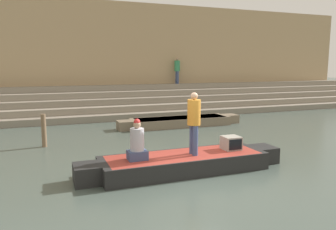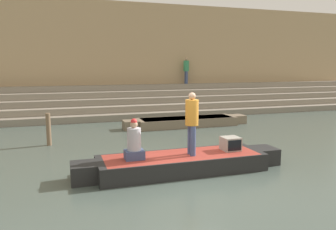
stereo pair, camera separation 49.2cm
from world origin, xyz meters
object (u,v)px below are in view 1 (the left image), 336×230
(tv_set, at_px, (231,143))
(mooring_post, at_px, (44,131))
(rowboat_main, at_px, (184,162))
(person_on_steps, at_px, (177,69))
(person_standing, at_px, (194,119))
(moored_boat_shore, at_px, (181,121))
(person_rowing, at_px, (137,144))

(tv_set, xyz_separation_m, mooring_post, (-4.96, 4.14, -0.07))
(rowboat_main, xyz_separation_m, person_on_steps, (4.48, 11.35, 2.36))
(person_standing, bearing_deg, rowboat_main, 157.85)
(person_standing, height_order, moored_boat_shore, person_standing)
(tv_set, relative_size, person_on_steps, 0.30)
(rowboat_main, bearing_deg, person_standing, -19.24)
(person_standing, relative_size, person_rowing, 1.59)
(rowboat_main, height_order, person_standing, person_standing)
(mooring_post, bearing_deg, tv_set, -39.91)
(person_rowing, distance_m, mooring_post, 4.74)
(person_standing, distance_m, person_rowing, 1.63)
(person_rowing, relative_size, moored_boat_shore, 0.17)
(rowboat_main, relative_size, moored_boat_shore, 0.96)
(person_standing, height_order, tv_set, person_standing)
(person_standing, xyz_separation_m, mooring_post, (-3.73, 4.25, -0.84))
(person_rowing, distance_m, tv_set, 2.77)
(rowboat_main, relative_size, person_on_steps, 3.53)
(person_standing, relative_size, person_on_steps, 1.03)
(rowboat_main, distance_m, tv_set, 1.53)
(person_rowing, height_order, person_on_steps, person_on_steps)
(rowboat_main, bearing_deg, moored_boat_shore, 65.73)
(rowboat_main, height_order, tv_set, tv_set)
(person_standing, xyz_separation_m, person_rowing, (-1.53, 0.06, -0.54))
(moored_boat_shore, bearing_deg, tv_set, -96.09)
(person_standing, bearing_deg, tv_set, 0.28)
(rowboat_main, bearing_deg, person_on_steps, 66.51)
(tv_set, xyz_separation_m, person_on_steps, (3.00, 11.32, 1.96))
(person_standing, xyz_separation_m, tv_set, (1.23, 0.11, -0.77))
(moored_boat_shore, relative_size, mooring_post, 5.17)
(rowboat_main, distance_m, person_standing, 1.20)
(person_rowing, distance_m, person_on_steps, 12.86)
(person_on_steps, bearing_deg, tv_set, -111.57)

